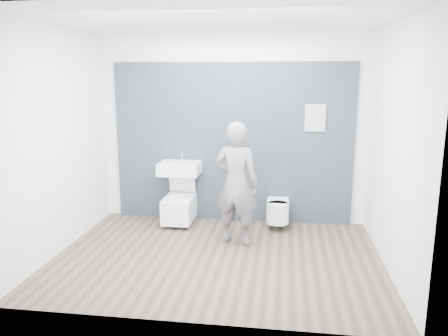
# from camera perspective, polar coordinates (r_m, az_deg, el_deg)

# --- Properties ---
(ground) EXTENTS (4.00, 4.00, 0.00)m
(ground) POSITION_cam_1_polar(r_m,az_deg,el_deg) (5.53, -0.88, -11.50)
(ground) COLOR brown
(ground) RESTS_ON ground
(room_shell) EXTENTS (4.00, 4.00, 4.00)m
(room_shell) POSITION_cam_1_polar(r_m,az_deg,el_deg) (5.09, -0.94, 6.78)
(room_shell) COLOR white
(room_shell) RESTS_ON ground
(tile_wall) EXTENTS (3.60, 0.06, 2.40)m
(tile_wall) POSITION_cam_1_polar(r_m,az_deg,el_deg) (6.89, 1.01, -6.68)
(tile_wall) COLOR black
(tile_wall) RESTS_ON ground
(washbasin) EXTENTS (0.60, 0.45, 0.45)m
(washbasin) POSITION_cam_1_polar(r_m,az_deg,el_deg) (6.55, -5.82, 0.01)
(washbasin) COLOR white
(washbasin) RESTS_ON ground
(toilet_square) EXTENTS (0.42, 0.61, 0.82)m
(toilet_square) POSITION_cam_1_polar(r_m,az_deg,el_deg) (6.63, -5.86, -5.11)
(toilet_square) COLOR white
(toilet_square) RESTS_ON ground
(toilet_rounded) EXTENTS (0.32, 0.55, 0.30)m
(toilet_rounded) POSITION_cam_1_polar(r_m,az_deg,el_deg) (6.47, 7.04, -5.59)
(toilet_rounded) COLOR white
(toilet_rounded) RESTS_ON ground
(info_placard) EXTENTS (0.29, 0.03, 0.39)m
(info_placard) POSITION_cam_1_polar(r_m,az_deg,el_deg) (6.81, 11.24, -7.12)
(info_placard) COLOR white
(info_placard) RESTS_ON ground
(visitor) EXTENTS (0.67, 0.52, 1.64)m
(visitor) POSITION_cam_1_polar(r_m,az_deg,el_deg) (5.70, 1.62, -2.06)
(visitor) COLOR slate
(visitor) RESTS_ON ground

